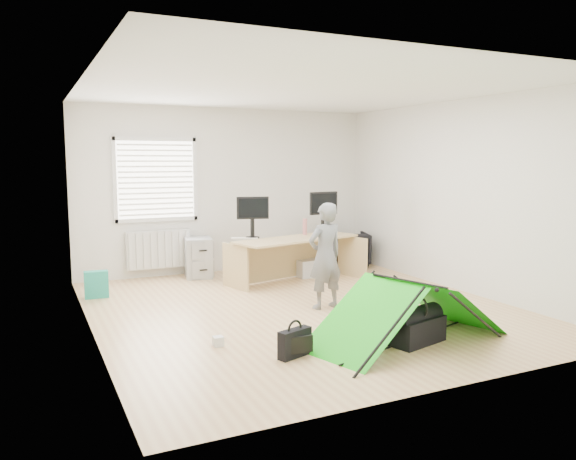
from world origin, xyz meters
name	(u,v)px	position (x,y,z in m)	size (l,w,h in m)	color
ground	(302,308)	(0.00, 0.00, 0.00)	(5.50, 5.50, 0.00)	tan
back_wall	(228,190)	(0.00, 2.75, 1.35)	(5.00, 0.02, 2.70)	silver
window	(156,180)	(-1.20, 2.71, 1.55)	(1.20, 0.06, 1.20)	silver
radiator	(159,249)	(-1.20, 2.67, 0.45)	(1.00, 0.12, 0.60)	silver
desk	(297,260)	(0.61, 1.38, 0.34)	(2.01, 0.64, 0.69)	tan
filing_cabinet	(198,257)	(-0.63, 2.43, 0.32)	(0.41, 0.54, 0.63)	#A2A4A7
monitor_left	(252,223)	(0.00, 1.65, 0.91)	(0.48, 0.10, 0.46)	black
monitor_right	(323,218)	(1.21, 1.65, 0.93)	(0.51, 0.11, 0.49)	black
keyboard	(244,238)	(-0.14, 1.63, 0.69)	(0.40, 0.14, 0.02)	beige
thermos	(305,227)	(0.89, 1.67, 0.81)	(0.07, 0.07, 0.25)	#B26564
office_chair	(349,249)	(2.04, 2.20, 0.30)	(0.64, 0.66, 0.60)	black
person	(325,256)	(0.27, -0.11, 0.67)	(0.49, 0.32, 1.33)	slate
kite	(408,312)	(0.38, -1.65, 0.32)	(2.06, 0.90, 0.64)	#17B411
storage_crate	(310,267)	(1.01, 1.72, 0.14)	(0.49, 0.34, 0.28)	silver
tote_bag	(96,284)	(-2.27, 1.67, 0.18)	(0.31, 0.14, 0.37)	#1F8E78
laptop_bag	(295,343)	(-0.85, -1.54, 0.13)	(0.36, 0.11, 0.27)	black
white_box	(218,341)	(-1.41, -0.93, 0.05)	(0.10, 0.10, 0.10)	silver
duffel_bag	(416,330)	(0.46, -1.70, 0.13)	(0.61, 0.31, 0.27)	black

